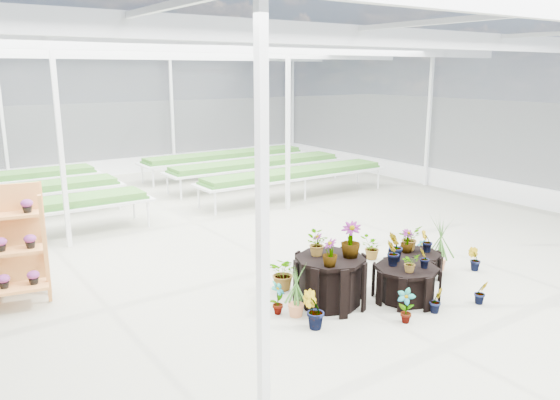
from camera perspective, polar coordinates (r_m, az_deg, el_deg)
ground_plane at (r=10.78m, az=0.12°, el=-7.52°), size 24.00×24.00×0.00m
greenhouse_shell at (r=10.20m, az=0.13°, el=4.38°), size 18.00×24.00×4.50m
steel_frame at (r=10.20m, az=0.13°, el=4.38°), size 18.00×24.00×4.50m
nursery_benches at (r=16.86m, az=-13.98°, el=1.26°), size 16.00×7.00×0.84m
plinth_tall at (r=9.27m, az=5.23°, el=-8.41°), size 1.53×1.53×0.83m
plinth_mid at (r=9.70m, az=13.04°, el=-8.46°), size 1.28×1.28×0.59m
plinth_low at (r=10.86m, az=13.89°, el=-6.51°), size 1.31×1.31×0.45m
nursery_plants at (r=9.90m, az=8.92°, el=-6.22°), size 4.63×3.02×1.42m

